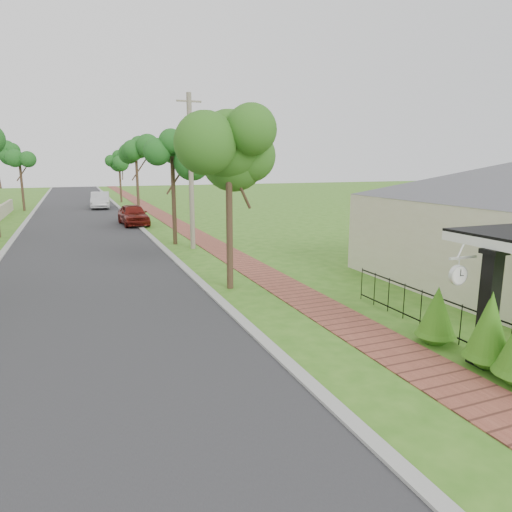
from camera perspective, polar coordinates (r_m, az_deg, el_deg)
ground at (r=9.37m, az=1.67°, el=-15.30°), size 160.00×160.00×0.00m
road at (r=27.98m, az=-20.82°, el=2.13°), size 7.00×120.00×0.02m
kerb_right at (r=28.26m, az=-13.41°, el=2.66°), size 0.30×120.00×0.10m
kerb_left at (r=28.17m, az=-28.24°, el=1.56°), size 0.30×120.00×0.10m
sidewalk at (r=28.74m, az=-8.28°, el=3.01°), size 1.50×120.00×0.03m
porch_post at (r=10.78m, az=26.98°, el=-6.51°), size 0.48×0.48×2.52m
picket_fence at (r=11.84m, az=24.22°, el=-7.69°), size 0.03×8.02×1.00m
street_trees at (r=34.50m, az=-21.42°, el=11.32°), size 10.70×37.65×5.89m
hedge_row at (r=10.41m, az=29.31°, el=-9.46°), size 0.90×4.59×1.74m
parked_car_red at (r=32.57m, az=-15.10°, el=5.00°), size 1.94×4.29×1.43m
parked_car_white at (r=45.54m, az=-18.88°, el=6.61°), size 1.97×4.72×1.52m
near_tree at (r=15.17m, az=-3.45°, el=13.46°), size 2.31×2.31×5.93m
utility_pole at (r=22.76m, az=-8.14°, el=10.38°), size 1.20×0.24×7.48m
station_clock at (r=10.47m, az=23.98°, el=-2.03°), size 0.72×0.13×0.61m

